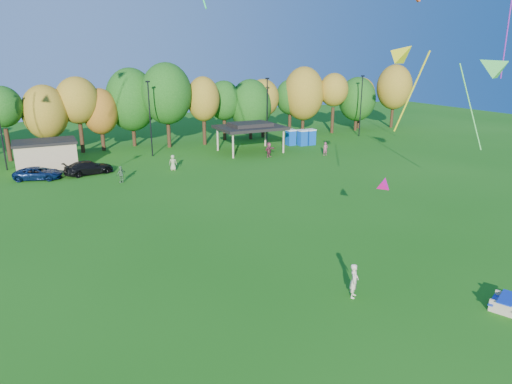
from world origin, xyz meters
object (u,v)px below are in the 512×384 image
picnic_table (506,303)px  kite_flyer (354,281)px  car_c (38,173)px  porta_potties (301,137)px  car_d (89,168)px

picnic_table → kite_flyer: 7.43m
picnic_table → car_c: 42.15m
porta_potties → kite_flyer: bearing=-118.0°
car_c → porta_potties: bearing=-64.2°
car_c → car_d: 4.83m
porta_potties → picnic_table: bearing=-108.2°
picnic_table → car_c: (-19.85, 37.18, 0.23)m
picnic_table → car_c: size_ratio=0.44×
picnic_table → kite_flyer: (-5.96, 4.40, 0.52)m
kite_flyer → car_d: (-9.06, 32.69, -0.21)m
car_c → car_d: car_d is taller
porta_potties → kite_flyer: size_ratio=2.02×
car_c → car_d: (4.83, -0.09, 0.09)m
picnic_table → car_d: car_d is taller
car_d → car_c: bearing=78.2°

